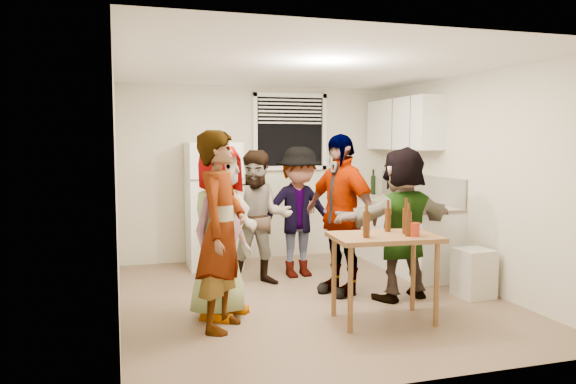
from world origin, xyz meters
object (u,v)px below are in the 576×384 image
object	(u,v)px
trash_bin	(474,275)
guest_orange	(401,298)
beer_bottle_table	(406,234)
guest_black	(339,293)
blue_cup	(417,206)
serving_table	(383,321)
red_cup	(414,236)
beer_bottle_counter	(404,204)
guest_grey	(221,316)
refrigerator	(213,205)
kettle	(401,202)
guest_stripe	(222,328)
guest_back_left	(260,284)
wine_bottle	(373,194)
guest_back_right	(299,276)

from	to	relation	value
trash_bin	guest_orange	size ratio (longest dim) A/B	0.32
beer_bottle_table	guest_orange	xyz separation A→B (m)	(0.32, 0.66, -0.83)
guest_black	guest_orange	bearing A→B (deg)	32.78
blue_cup	serving_table	size ratio (longest dim) A/B	0.11
serving_table	red_cup	xyz separation A→B (m)	(0.23, -0.16, 0.83)
beer_bottle_counter	serving_table	size ratio (longest dim) A/B	0.23
guest_orange	beer_bottle_counter	bearing A→B (deg)	-130.69
blue_cup	guest_grey	distance (m)	2.95
refrigerator	serving_table	distance (m)	3.17
kettle	serving_table	xyz separation A→B (m)	(-1.24, -1.98, -0.90)
blue_cup	guest_orange	xyz separation A→B (m)	(-0.67, -0.86, -0.90)
refrigerator	trash_bin	bearing A→B (deg)	-43.34
refrigerator	trash_bin	world-z (taller)	refrigerator
guest_grey	guest_stripe	bearing A→B (deg)	-146.22
blue_cup	guest_orange	size ratio (longest dim) A/B	0.07
guest_grey	guest_back_left	size ratio (longest dim) A/B	1.05
kettle	beer_bottle_table	world-z (taller)	kettle
refrigerator	wine_bottle	bearing A→B (deg)	5.35
guest_back_left	beer_bottle_counter	bearing A→B (deg)	12.97
beer_bottle_table	guest_back_left	distance (m)	2.14
red_cup	guest_stripe	distance (m)	1.97
trash_bin	beer_bottle_table	distance (m)	1.35
guest_black	kettle	bearing A→B (deg)	104.23
guest_back_left	red_cup	bearing A→B (deg)	-51.13
guest_back_left	guest_black	bearing A→B (deg)	-30.11
beer_bottle_counter	wine_bottle	bearing A→B (deg)	83.22
refrigerator	guest_black	size ratio (longest dim) A/B	0.95
wine_bottle	refrigerator	bearing A→B (deg)	-174.65
trash_bin	red_cup	bearing A→B (deg)	-150.57
trash_bin	guest_stripe	xyz separation A→B (m)	(-2.84, -0.23, -0.25)
refrigerator	kettle	distance (m)	2.54
guest_stripe	guest_black	xyz separation A→B (m)	(1.48, 0.80, 0.00)
trash_bin	beer_bottle_table	xyz separation A→B (m)	(-1.12, -0.48, 0.58)
guest_back_left	guest_stripe	bearing A→B (deg)	-106.99
kettle	beer_bottle_counter	size ratio (longest dim) A/B	1.09
wine_bottle	serving_table	world-z (taller)	wine_bottle
kettle	guest_back_left	world-z (taller)	kettle
guest_back_right	kettle	bearing A→B (deg)	-3.55
wine_bottle	trash_bin	world-z (taller)	wine_bottle
kettle	trash_bin	world-z (taller)	kettle
wine_bottle	beer_bottle_table	distance (m)	3.27
kettle	serving_table	size ratio (longest dim) A/B	0.25
beer_bottle_table	wine_bottle	bearing A→B (deg)	69.93
guest_black	guest_stripe	bearing A→B (deg)	-84.06
wine_bottle	guest_black	size ratio (longest dim) A/B	0.16
wine_bottle	beer_bottle_counter	distance (m)	1.27
beer_bottle_counter	guest_grey	bearing A→B (deg)	-155.96
blue_cup	guest_back_right	xyz separation A→B (m)	(-1.42, 0.43, -0.90)
guest_back_left	guest_black	distance (m)	1.00
trash_bin	guest_back_right	size ratio (longest dim) A/B	0.32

